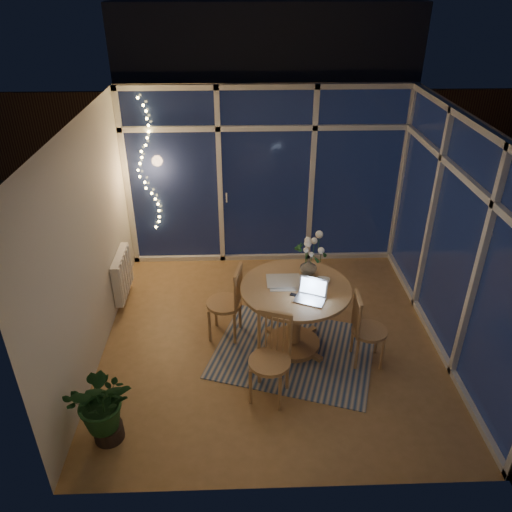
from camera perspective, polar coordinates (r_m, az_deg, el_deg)
name	(u,v)px	position (r m, az deg, el deg)	size (l,w,h in m)	color
floor	(273,339)	(6.11, 1.98, -9.43)	(4.00, 4.00, 0.00)	olive
ceiling	(278,124)	(4.90, 2.52, 14.84)	(4.00, 4.00, 0.00)	silver
wall_back	(266,178)	(7.20, 1.12, 8.95)	(4.00, 0.04, 2.60)	beige
wall_front	(294,374)	(3.76, 4.34, -13.35)	(4.00, 0.04, 2.60)	beige
wall_left	(88,247)	(5.61, -18.61, 0.95)	(0.04, 4.00, 2.60)	beige
wall_right	(458,241)	(5.87, 22.09, 1.57)	(0.04, 4.00, 2.60)	beige
window_wall_back	(266,179)	(7.16, 1.14, 8.84)	(4.00, 0.10, 2.60)	silver
window_wall_right	(454,241)	(5.85, 21.73, 1.57)	(0.10, 4.00, 2.60)	silver
radiator	(122,274)	(6.78, -15.06, -2.03)	(0.10, 0.70, 0.58)	silver
fairy_lights	(147,167)	(7.12, -12.40, 9.93)	(0.24, 0.10, 1.85)	#EBC55E
garden_patio	(282,187)	(10.52, 2.95, 7.86)	(12.00, 6.00, 0.10)	black
garden_fence	(257,135)	(10.65, 0.11, 13.65)	(11.00, 0.08, 1.80)	#321912
neighbour_roof	(265,48)	(13.34, 1.00, 22.64)	(7.00, 3.00, 2.20)	#353740
garden_shrubs	(216,195)	(8.82, -4.64, 6.93)	(0.90, 0.90, 0.90)	black
rug	(294,351)	(5.94, 4.36, -10.81)	(1.78, 1.42, 0.01)	#BAAC97
dining_table	(294,318)	(5.76, 4.41, -7.04)	(1.23, 1.23, 0.84)	#A07E48
chair_left	(224,302)	(5.90, -3.64, -5.24)	(0.45, 0.45, 0.96)	#A07E48
chair_right	(369,329)	(5.67, 12.84, -8.16)	(0.41, 0.41, 0.89)	#A07E48
chair_front	(270,360)	(5.09, 1.56, -11.80)	(0.45, 0.45, 0.97)	#A07E48
laptop	(310,291)	(5.26, 6.22, -4.02)	(0.31, 0.27, 0.23)	silver
flower_vase	(308,266)	(5.70, 6.01, -1.18)	(0.20, 0.20, 0.21)	silver
bowl	(323,281)	(5.62, 7.68, -2.83)	(0.15, 0.15, 0.04)	white
newspapers	(287,282)	(5.59, 3.53, -2.94)	(0.38, 0.29, 0.02)	silver
phone	(295,295)	(5.38, 4.45, -4.46)	(0.10, 0.05, 0.01)	black
potted_plant	(104,409)	(4.97, -16.97, -16.36)	(0.54, 0.47, 0.76)	#17421C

